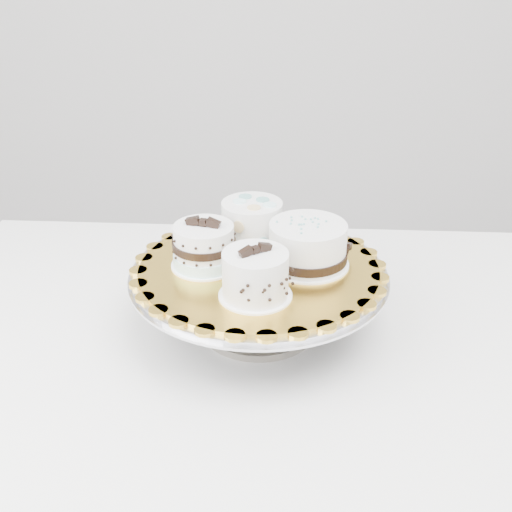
{
  "coord_description": "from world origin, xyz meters",
  "views": [
    {
      "loc": [
        -0.07,
        -0.78,
        1.34
      ],
      "look_at": [
        -0.02,
        0.1,
        0.87
      ],
      "focal_mm": 45.0,
      "sensor_mm": 36.0,
      "label": 1
    }
  ],
  "objects_px": {
    "cake_dots": "(252,223)",
    "cake_ribbon": "(308,246)",
    "cake_board": "(259,268)",
    "cake_banded": "(204,247)",
    "table": "(269,372)",
    "cake_stand": "(259,288)",
    "cake_swirl": "(255,276)"
  },
  "relations": [
    {
      "from": "cake_board",
      "to": "cake_dots",
      "type": "height_order",
      "value": "cake_dots"
    },
    {
      "from": "cake_dots",
      "to": "cake_board",
      "type": "bearing_deg",
      "value": -78.0
    },
    {
      "from": "cake_banded",
      "to": "cake_dots",
      "type": "distance_m",
      "value": 0.11
    },
    {
      "from": "table",
      "to": "cake_dots",
      "type": "relative_size",
      "value": 10.78
    },
    {
      "from": "table",
      "to": "cake_banded",
      "type": "bearing_deg",
      "value": 172.63
    },
    {
      "from": "cake_board",
      "to": "cake_swirl",
      "type": "distance_m",
      "value": 0.1
    },
    {
      "from": "table",
      "to": "cake_board",
      "type": "bearing_deg",
      "value": 141.04
    },
    {
      "from": "table",
      "to": "cake_stand",
      "type": "distance_m",
      "value": 0.15
    },
    {
      "from": "cake_dots",
      "to": "cake_ribbon",
      "type": "height_order",
      "value": "cake_dots"
    },
    {
      "from": "cake_swirl",
      "to": "cake_banded",
      "type": "xyz_separation_m",
      "value": [
        -0.07,
        0.1,
        -0.0
      ]
    },
    {
      "from": "table",
      "to": "cake_stand",
      "type": "bearing_deg",
      "value": 141.04
    },
    {
      "from": "table",
      "to": "cake_dots",
      "type": "xyz_separation_m",
      "value": [
        -0.02,
        0.1,
        0.23
      ]
    },
    {
      "from": "cake_dots",
      "to": "cake_ribbon",
      "type": "distance_m",
      "value": 0.11
    },
    {
      "from": "table",
      "to": "cake_ribbon",
      "type": "bearing_deg",
      "value": 25.26
    },
    {
      "from": "cake_swirl",
      "to": "cake_banded",
      "type": "height_order",
      "value": "same"
    },
    {
      "from": "table",
      "to": "cake_board",
      "type": "relative_size",
      "value": 3.52
    },
    {
      "from": "cake_board",
      "to": "cake_swirl",
      "type": "xyz_separation_m",
      "value": [
        -0.01,
        -0.09,
        0.04
      ]
    },
    {
      "from": "table",
      "to": "cake_banded",
      "type": "height_order",
      "value": "cake_banded"
    },
    {
      "from": "cake_dots",
      "to": "cake_ribbon",
      "type": "xyz_separation_m",
      "value": [
        0.08,
        -0.08,
        -0.01
      ]
    },
    {
      "from": "cake_swirl",
      "to": "cake_dots",
      "type": "bearing_deg",
      "value": 60.99
    },
    {
      "from": "cake_board",
      "to": "cake_swirl",
      "type": "bearing_deg",
      "value": -96.35
    },
    {
      "from": "cake_dots",
      "to": "cake_ribbon",
      "type": "bearing_deg",
      "value": -35.99
    },
    {
      "from": "cake_banded",
      "to": "cake_ribbon",
      "type": "xyz_separation_m",
      "value": [
        0.16,
        -0.0,
        0.0
      ]
    },
    {
      "from": "cake_board",
      "to": "cake_banded",
      "type": "relative_size",
      "value": 3.19
    },
    {
      "from": "cake_stand",
      "to": "cake_dots",
      "type": "relative_size",
      "value": 3.33
    },
    {
      "from": "cake_stand",
      "to": "cake_board",
      "type": "distance_m",
      "value": 0.04
    },
    {
      "from": "cake_stand",
      "to": "cake_ribbon",
      "type": "distance_m",
      "value": 0.1
    },
    {
      "from": "cake_board",
      "to": "cake_banded",
      "type": "bearing_deg",
      "value": 174.98
    },
    {
      "from": "cake_stand",
      "to": "cake_banded",
      "type": "height_order",
      "value": "cake_banded"
    },
    {
      "from": "table",
      "to": "cake_ribbon",
      "type": "xyz_separation_m",
      "value": [
        0.06,
        0.02,
        0.22
      ]
    },
    {
      "from": "cake_dots",
      "to": "cake_banded",
      "type": "bearing_deg",
      "value": -128.48
    },
    {
      "from": "table",
      "to": "cake_swirl",
      "type": "bearing_deg",
      "value": -104.4
    }
  ]
}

